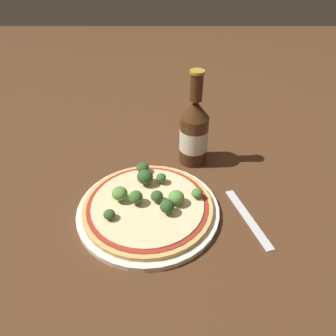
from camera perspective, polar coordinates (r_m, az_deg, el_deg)
ground_plane at (r=0.71m, az=-4.78°, el=-7.70°), size 3.00×3.00×0.00m
plate at (r=0.70m, az=-3.44°, el=-7.46°), size 0.30×0.30×0.01m
pizza at (r=0.69m, az=-3.53°, el=-6.58°), size 0.27×0.27×0.01m
broccoli_floret_0 at (r=0.68m, az=-5.62°, el=-5.13°), size 0.03×0.03×0.03m
broccoli_floret_1 at (r=0.65m, az=-0.16°, el=-6.71°), size 0.03×0.03×0.03m
broccoli_floret_2 at (r=0.68m, az=-1.94°, el=-4.94°), size 0.03×0.03×0.03m
broccoli_floret_3 at (r=0.68m, az=1.45°, el=-4.95°), size 0.03×0.03×0.03m
broccoli_floret_4 at (r=0.69m, az=-8.40°, el=-4.42°), size 0.03×0.03×0.03m
broccoli_floret_5 at (r=0.69m, az=5.08°, el=-4.40°), size 0.02×0.02×0.02m
broccoli_floret_6 at (r=0.72m, az=-4.01°, el=-1.55°), size 0.04×0.04×0.04m
broccoli_floret_7 at (r=0.66m, az=-10.18°, el=-7.98°), size 0.02×0.02×0.02m
broccoli_floret_8 at (r=0.76m, az=-4.41°, el=0.07°), size 0.03×0.03×0.02m
broccoli_floret_9 at (r=0.73m, az=-1.20°, el=-1.69°), size 0.02×0.02×0.02m
beer_bottle at (r=0.80m, az=4.57°, el=6.36°), size 0.07×0.07×0.24m
fork at (r=0.71m, az=13.76°, el=-8.41°), size 0.07×0.17×0.00m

